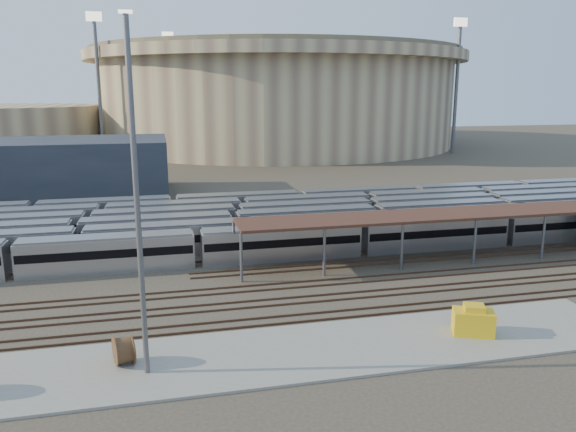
# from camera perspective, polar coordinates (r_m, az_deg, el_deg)

# --- Properties ---
(ground) EXTENTS (420.00, 420.00, 0.00)m
(ground) POSITION_cam_1_polar(r_m,az_deg,el_deg) (57.08, 3.49, -6.51)
(ground) COLOR #383026
(ground) RESTS_ON ground
(apron) EXTENTS (50.00, 9.00, 0.20)m
(apron) POSITION_cam_1_polar(r_m,az_deg,el_deg) (42.45, 2.76, -13.44)
(apron) COLOR gray
(apron) RESTS_ON ground
(subway_trains) EXTENTS (125.67, 23.90, 3.60)m
(subway_trains) POSITION_cam_1_polar(r_m,az_deg,el_deg) (73.44, -1.88, -0.62)
(subway_trains) COLOR #B2B3B7
(subway_trains) RESTS_ON ground
(inspection_shed) EXTENTS (60.30, 6.00, 5.30)m
(inspection_shed) POSITION_cam_1_polar(r_m,az_deg,el_deg) (68.50, 20.49, 0.31)
(inspection_shed) COLOR #57575C
(inspection_shed) RESTS_ON ground
(empty_tracks) EXTENTS (170.00, 9.62, 0.18)m
(empty_tracks) POSITION_cam_1_polar(r_m,az_deg,el_deg) (52.58, 5.06, -8.16)
(empty_tracks) COLOR #4C3323
(empty_tracks) RESTS_ON ground
(stadium) EXTENTS (124.00, 124.00, 32.50)m
(stadium) POSITION_cam_1_polar(r_m,az_deg,el_deg) (195.83, -1.18, 12.13)
(stadium) COLOR tan
(stadium) RESTS_ON ground
(secondary_arena) EXTENTS (56.00, 56.00, 14.00)m
(secondary_arena) POSITION_cam_1_polar(r_m,az_deg,el_deg) (187.31, -27.08, 7.81)
(secondary_arena) COLOR tan
(secondary_arena) RESTS_ON ground
(service_building) EXTENTS (42.00, 20.00, 10.00)m
(service_building) POSITION_cam_1_polar(r_m,az_deg,el_deg) (109.22, -23.32, 4.49)
(service_building) COLOR #1E232D
(service_building) RESTS_ON ground
(floodlight_0) EXTENTS (4.00, 1.00, 38.40)m
(floodlight_0) POSITION_cam_1_polar(r_m,az_deg,el_deg) (162.23, -18.70, 12.81)
(floodlight_0) COLOR #57575C
(floodlight_0) RESTS_ON ground
(floodlight_2) EXTENTS (4.00, 1.00, 38.40)m
(floodlight_2) POSITION_cam_1_polar(r_m,az_deg,el_deg) (174.06, 16.77, 12.89)
(floodlight_2) COLOR #57575C
(floodlight_2) RESTS_ON ground
(floodlight_3) EXTENTS (4.00, 1.00, 38.40)m
(floodlight_3) POSITION_cam_1_polar(r_m,az_deg,el_deg) (211.65, -11.92, 13.05)
(floodlight_3) COLOR #57575C
(floodlight_3) RESTS_ON ground
(cable_reel_east) EXTENTS (1.63, 2.29, 2.07)m
(cable_reel_east) POSITION_cam_1_polar(r_m,az_deg,el_deg) (41.41, -16.34, -12.95)
(cable_reel_east) COLOR #523B21
(cable_reel_east) RESTS_ON apron
(yard_light_pole) EXTENTS (0.81, 0.36, 23.15)m
(yard_light_pole) POSITION_cam_1_polar(r_m,az_deg,el_deg) (36.50, -15.09, 1.29)
(yard_light_pole) COLOR #57575C
(yard_light_pole) RESTS_ON apron
(yellow_equipment) EXTENTS (3.53, 2.89, 1.90)m
(yellow_equipment) POSITION_cam_1_polar(r_m,az_deg,el_deg) (46.64, 18.30, -10.20)
(yellow_equipment) COLOR gold
(yellow_equipment) RESTS_ON apron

